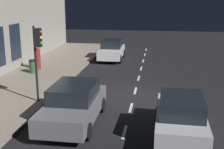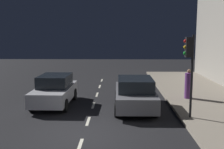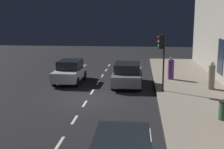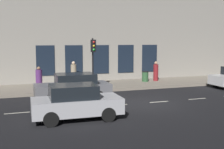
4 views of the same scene
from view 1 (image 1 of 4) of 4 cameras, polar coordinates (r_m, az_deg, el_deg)
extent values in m
plane|color=black|center=(15.56, 4.12, -4.17)|extent=(60.00, 60.00, 0.00)
cube|color=gray|center=(17.17, -17.17, -2.73)|extent=(4.50, 32.00, 0.15)
cube|color=#192333|center=(21.72, -17.67, 5.88)|extent=(0.04, 1.44, 2.40)
cube|color=beige|center=(29.14, 6.43, 4.68)|extent=(0.12, 1.20, 0.01)
cube|color=beige|center=(26.59, 6.18, 3.72)|extent=(0.12, 1.20, 0.01)
cube|color=beige|center=(24.04, 5.88, 2.56)|extent=(0.12, 1.20, 0.01)
cube|color=beige|center=(21.51, 5.50, 1.13)|extent=(0.12, 1.20, 0.01)
cube|color=beige|center=(18.99, 5.03, -0.68)|extent=(0.12, 1.20, 0.01)
cube|color=beige|center=(16.50, 4.41, -3.05)|extent=(0.12, 1.20, 0.01)
cube|color=beige|center=(14.06, 3.58, -6.24)|extent=(0.12, 1.20, 0.01)
cube|color=beige|center=(11.68, 2.37, -10.76)|extent=(0.12, 1.20, 0.01)
cylinder|color=black|center=(14.38, -14.12, 1.80)|extent=(0.10, 0.10, 3.54)
cube|color=black|center=(14.10, -13.75, 6.74)|extent=(0.26, 0.32, 0.84)
sphere|color=red|center=(14.01, -13.28, 7.77)|extent=(0.15, 0.15, 0.15)
sphere|color=gold|center=(14.05, -13.22, 6.75)|extent=(0.15, 0.15, 0.15)
sphere|color=green|center=(14.08, -13.16, 5.73)|extent=(0.15, 0.15, 0.15)
cube|color=slate|center=(12.33, -7.24, -6.29)|extent=(1.91, 4.40, 0.70)
cube|color=black|center=(12.27, -7.11, -3.17)|extent=(1.67, 2.29, 0.60)
cylinder|color=black|center=(11.02, -4.68, -10.60)|extent=(0.22, 0.64, 0.64)
cylinder|color=black|center=(11.54, -13.38, -9.76)|extent=(0.22, 0.64, 0.64)
cylinder|color=black|center=(13.47, -1.94, -5.73)|extent=(0.22, 0.64, 0.64)
cylinder|color=black|center=(13.90, -9.16, -5.26)|extent=(0.22, 0.64, 0.64)
cube|color=#B7B7BC|center=(11.36, 12.72, -8.42)|extent=(1.81, 4.00, 0.70)
cube|color=black|center=(10.98, 12.94, -5.62)|extent=(1.56, 2.10, 0.60)
cylinder|color=black|center=(12.60, 8.78, -7.40)|extent=(0.23, 0.64, 0.64)
cylinder|color=black|center=(12.68, 16.06, -7.67)|extent=(0.23, 0.64, 0.64)
cylinder|color=black|center=(10.36, 8.38, -12.46)|extent=(0.23, 0.64, 0.64)
cylinder|color=black|center=(10.46, 17.36, -12.74)|extent=(0.23, 0.64, 0.64)
cube|color=silver|center=(24.21, -0.07, 4.24)|extent=(1.75, 3.86, 0.70)
cube|color=black|center=(24.25, -0.02, 5.81)|extent=(1.53, 2.01, 0.60)
cylinder|color=black|center=(23.01, 1.47, 2.89)|extent=(0.23, 0.64, 0.64)
cylinder|color=black|center=(23.24, -2.44, 3.00)|extent=(0.23, 0.64, 0.64)
cylinder|color=black|center=(25.33, 2.10, 3.98)|extent=(0.23, 0.64, 0.64)
cylinder|color=black|center=(25.54, -1.46, 4.08)|extent=(0.23, 0.64, 0.64)
cylinder|color=maroon|center=(21.13, -13.84, 2.85)|extent=(0.45, 0.45, 1.38)
sphere|color=tan|center=(20.98, -13.98, 5.03)|extent=(0.25, 0.25, 0.25)
cube|color=tan|center=(20.88, -14.13, 4.98)|extent=(0.07, 0.05, 0.07)
cylinder|color=#2D5633|center=(20.19, -14.55, 1.40)|extent=(0.53, 0.53, 0.79)
cylinder|color=black|center=(20.10, -14.63, 2.59)|extent=(0.55, 0.55, 0.06)
camera|label=2|loc=(24.64, 3.25, 11.71)|focal=44.27mm
camera|label=3|loc=(31.72, 1.36, 14.20)|focal=48.81mm
camera|label=4|loc=(15.37, 66.88, 0.13)|focal=45.12mm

